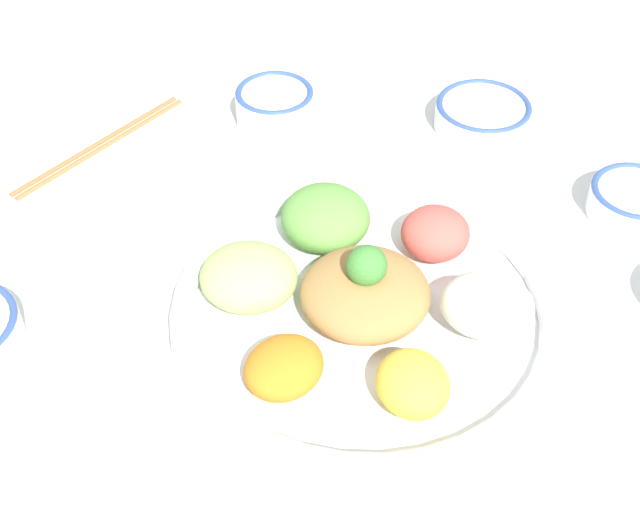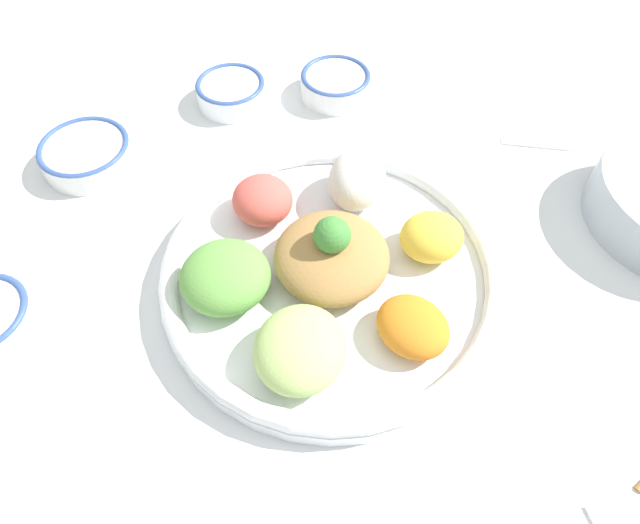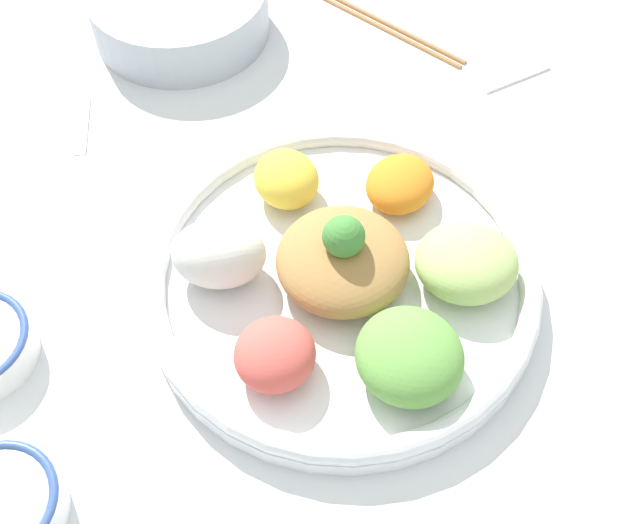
# 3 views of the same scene
# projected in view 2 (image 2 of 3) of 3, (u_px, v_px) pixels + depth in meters

# --- Properties ---
(ground_plane) EXTENTS (2.40, 2.40, 0.00)m
(ground_plane) POSITION_uv_depth(u_px,v_px,m) (315.00, 306.00, 0.57)
(ground_plane) COLOR white
(salad_platter) EXTENTS (0.36, 0.36, 0.10)m
(salad_platter) POSITION_uv_depth(u_px,v_px,m) (328.00, 268.00, 0.56)
(salad_platter) COLOR white
(salad_platter) RESTS_ON ground_plane
(rice_bowl_blue) EXTENTS (0.10, 0.10, 0.04)m
(rice_bowl_blue) POSITION_uv_depth(u_px,v_px,m) (335.00, 83.00, 0.76)
(rice_bowl_blue) COLOR white
(rice_bowl_blue) RESTS_ON ground_plane
(rice_bowl_plain) EXTENTS (0.11, 0.11, 0.03)m
(rice_bowl_plain) POSITION_uv_depth(u_px,v_px,m) (86.00, 154.00, 0.68)
(rice_bowl_plain) COLOR white
(rice_bowl_plain) RESTS_ON ground_plane
(sauce_bowl_far) EXTENTS (0.10, 0.10, 0.03)m
(sauce_bowl_far) POSITION_uv_depth(u_px,v_px,m) (231.00, 91.00, 0.75)
(sauce_bowl_far) COLOR white
(sauce_bowl_far) RESTS_ON ground_plane
(serving_spoon_extra) EXTENTS (0.13, 0.09, 0.01)m
(serving_spoon_extra) POSITION_uv_depth(u_px,v_px,m) (505.00, 140.00, 0.72)
(serving_spoon_extra) COLOR white
(serving_spoon_extra) RESTS_ON ground_plane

